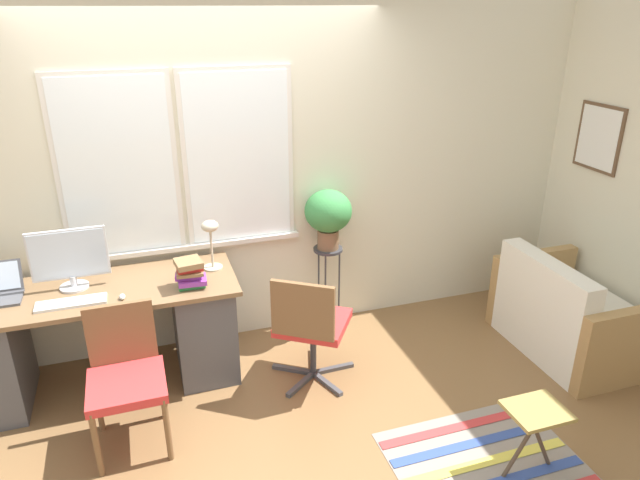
% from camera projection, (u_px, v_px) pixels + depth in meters
% --- Properties ---
extents(ground_plane, '(14.00, 14.00, 0.00)m').
position_uv_depth(ground_plane, '(243.00, 388.00, 4.03)').
color(ground_plane, brown).
extents(wall_back_with_window, '(9.00, 0.12, 2.70)m').
position_uv_depth(wall_back_with_window, '(212.00, 175.00, 4.17)').
color(wall_back_with_window, beige).
rests_on(wall_back_with_window, ground_plane).
extents(wall_right_with_picture, '(0.08, 9.00, 2.70)m').
position_uv_depth(wall_right_with_picture, '(620.00, 167.00, 4.38)').
color(wall_right_with_picture, beige).
rests_on(wall_right_with_picture, ground_plane).
extents(desk, '(1.86, 0.68, 0.76)m').
position_uv_depth(desk, '(102.00, 336.00, 3.91)').
color(desk, brown).
rests_on(desk, ground_plane).
extents(monitor, '(0.49, 0.19, 0.41)m').
position_uv_depth(monitor, '(69.00, 258.00, 3.72)').
color(monitor, silver).
rests_on(monitor, desk).
extents(keyboard, '(0.42, 0.13, 0.02)m').
position_uv_depth(keyboard, '(71.00, 303.00, 3.59)').
color(keyboard, silver).
rests_on(keyboard, desk).
extents(mouse, '(0.04, 0.06, 0.03)m').
position_uv_depth(mouse, '(122.00, 297.00, 3.65)').
color(mouse, silver).
rests_on(mouse, desk).
extents(desk_lamp, '(0.14, 0.14, 0.36)m').
position_uv_depth(desk_lamp, '(210.00, 234.00, 3.98)').
color(desk_lamp, '#BCB299').
rests_on(desk_lamp, desk).
extents(book_stack, '(0.21, 0.19, 0.19)m').
position_uv_depth(book_stack, '(190.00, 273.00, 3.78)').
color(book_stack, green).
rests_on(book_stack, desk).
extents(desk_chair_wooden, '(0.45, 0.46, 0.86)m').
position_uv_depth(desk_chair_wooden, '(126.00, 374.00, 3.39)').
color(desk_chair_wooden, brown).
rests_on(desk_chair_wooden, ground_plane).
extents(office_chair_swivel, '(0.64, 0.65, 0.87)m').
position_uv_depth(office_chair_swivel, '(310.00, 325.00, 3.93)').
color(office_chair_swivel, '#47474C').
rests_on(office_chair_swivel, ground_plane).
extents(couch_loveseat, '(0.77, 1.11, 0.79)m').
position_uv_depth(couch_loveseat, '(569.00, 318.00, 4.38)').
color(couch_loveseat, white).
rests_on(couch_loveseat, ground_plane).
extents(plant_stand, '(0.23, 0.23, 0.73)m').
position_uv_depth(plant_stand, '(328.00, 261.00, 4.53)').
color(plant_stand, '#333338').
rests_on(plant_stand, ground_plane).
extents(potted_plant, '(0.37, 0.37, 0.48)m').
position_uv_depth(potted_plant, '(328.00, 214.00, 4.37)').
color(potted_plant, brown).
rests_on(potted_plant, plant_stand).
extents(floor_rug_striped, '(1.10, 0.87, 0.01)m').
position_uv_depth(floor_rug_striped, '(486.00, 462.00, 3.38)').
color(floor_rug_striped, gray).
rests_on(floor_rug_striped, ground_plane).
extents(folding_stool, '(0.34, 0.27, 0.45)m').
position_uv_depth(folding_stool, '(536.00, 417.00, 3.17)').
color(folding_stool, olive).
rests_on(folding_stool, ground_plane).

